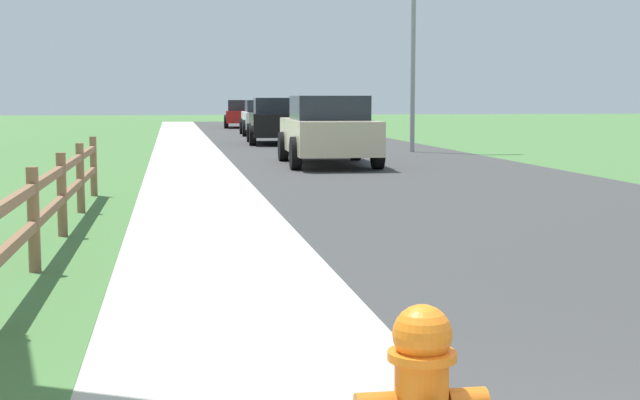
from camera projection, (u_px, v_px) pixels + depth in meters
The scene contains 10 objects.
ground_plane at pixel (221, 151), 27.82m from camera, with size 120.00×120.00×0.00m, color #46723A.
road_asphalt at pixel (326, 147), 30.33m from camera, with size 7.00×66.00×0.01m, color #393939.
curb_concrete at pixel (121, 148), 29.32m from camera, with size 6.00×66.00×0.01m, color #B5B2A5.
grass_verge at pixel (72, 149), 29.09m from camera, with size 5.00×66.00×0.00m, color #46723A.
rail_fence at pixel (33, 211), 8.45m from camera, with size 0.11×13.55×0.96m.
parked_suv_beige at pixel (328, 130), 22.08m from camera, with size 2.16×4.83×1.63m.
parked_car_black at pixel (278, 121), 32.35m from camera, with size 2.26×4.43×1.58m.
parked_car_white at pixel (266, 117), 39.84m from camera, with size 2.26×4.46×1.49m.
parked_car_red at pixel (243, 114), 49.81m from camera, with size 2.18×4.44×1.46m.
street_lamp at pixel (417, 27), 27.08m from camera, with size 1.17×0.20×6.04m.
Camera 1 is at (-1.45, -2.93, 1.58)m, focal length 52.68 mm.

